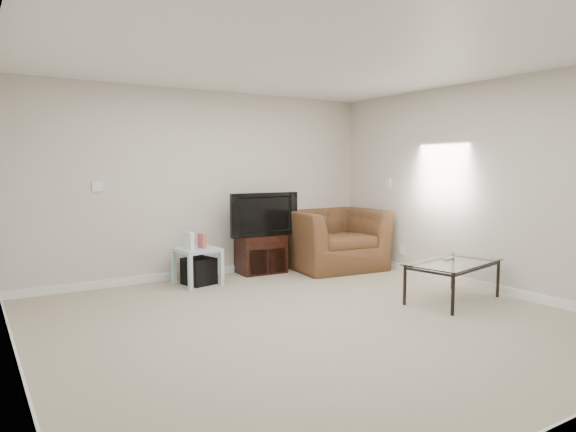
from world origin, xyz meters
TOP-DOWN VIEW (x-y plane):
  - floor at (0.00, 0.00)m, footprint 5.00×5.00m
  - ceiling at (0.00, 0.00)m, footprint 5.00×5.00m
  - wall_back at (0.00, 2.50)m, footprint 5.00×0.02m
  - wall_left at (-2.50, 0.00)m, footprint 0.02×5.00m
  - wall_right at (2.50, 0.00)m, footprint 0.02×5.00m
  - plate_back at (-1.40, 2.49)m, footprint 0.12×0.02m
  - plate_right_switch at (2.49, 1.60)m, footprint 0.02×0.09m
  - plate_right_outlet at (2.49, 1.30)m, footprint 0.02×0.08m
  - tv_stand at (0.72, 2.28)m, footprint 0.66×0.48m
  - dvd_player at (0.72, 2.24)m, footprint 0.35×0.26m
  - television at (0.72, 2.25)m, footprint 0.97×0.20m
  - side_table at (-0.31, 2.05)m, footprint 0.54×0.54m
  - subwoofer at (-0.29, 2.07)m, footprint 0.41×0.41m
  - game_console at (-0.43, 2.02)m, footprint 0.07×0.16m
  - game_case at (-0.25, 2.04)m, footprint 0.07×0.14m
  - recliner at (1.79, 1.99)m, footprint 1.41×1.00m
  - coffee_table at (1.78, -0.20)m, footprint 1.24×0.86m
  - remote at (1.84, -0.08)m, footprint 0.18×0.09m

SIDE VIEW (x-z plane):
  - floor at x=0.00m, z-range 0.00..0.00m
  - subwoofer at x=-0.29m, z-range 0.00..0.34m
  - coffee_table at x=1.78m, z-range 0.00..0.44m
  - side_table at x=-0.31m, z-range 0.00..0.47m
  - tv_stand at x=0.72m, z-range 0.00..0.53m
  - plate_right_outlet at x=2.49m, z-range 0.24..0.36m
  - dvd_player at x=0.72m, z-range 0.42..0.47m
  - remote at x=1.84m, z-range 0.44..0.46m
  - game_case at x=-0.25m, z-range 0.47..0.65m
  - game_console at x=-0.43m, z-range 0.47..0.68m
  - recliner at x=1.79m, z-range 0.00..1.16m
  - television at x=0.72m, z-range 0.53..1.13m
  - wall_back at x=0.00m, z-range 0.00..2.50m
  - wall_left at x=-2.50m, z-range 0.00..2.50m
  - wall_right at x=2.50m, z-range 0.00..2.50m
  - plate_back at x=-1.40m, z-range 1.19..1.31m
  - plate_right_switch at x=2.49m, z-range 1.19..1.31m
  - ceiling at x=0.00m, z-range 2.50..2.50m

